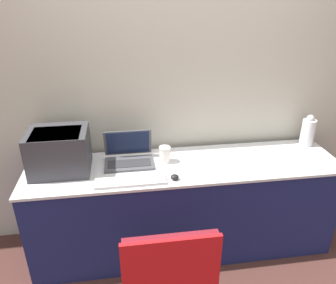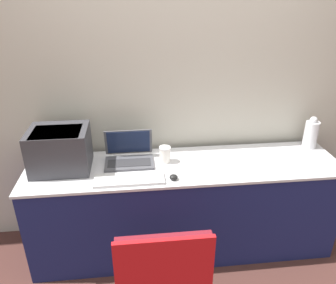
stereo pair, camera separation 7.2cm
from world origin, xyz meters
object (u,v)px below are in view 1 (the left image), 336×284
(coffee_cup, at_px, (165,154))
(metal_pitcher, at_px, (308,132))
(printer, at_px, (59,150))
(mouse, at_px, (175,177))
(chair, at_px, (168,278))
(external_keyboard, at_px, (130,180))
(laptop_left, at_px, (129,156))

(coffee_cup, xyz_separation_m, metal_pitcher, (1.20, 0.12, 0.06))
(printer, bearing_deg, mouse, -17.30)
(mouse, distance_m, chair, 0.70)
(chair, bearing_deg, printer, 125.79)
(external_keyboard, height_order, mouse, mouse)
(printer, relative_size, coffee_cup, 3.36)
(printer, xyz_separation_m, coffee_cup, (0.75, 0.02, -0.10))
(printer, distance_m, external_keyboard, 0.55)
(coffee_cup, xyz_separation_m, chair, (-0.11, -0.91, -0.26))
(printer, height_order, coffee_cup, printer)
(laptop_left, height_order, mouse, laptop_left)
(external_keyboard, relative_size, coffee_cup, 3.91)
(metal_pitcher, bearing_deg, chair, -141.88)
(laptop_left, height_order, external_keyboard, laptop_left)
(coffee_cup, height_order, chair, chair)
(laptop_left, xyz_separation_m, metal_pitcher, (1.47, 0.08, 0.07))
(external_keyboard, distance_m, mouse, 0.30)
(external_keyboard, bearing_deg, chair, -76.30)
(metal_pitcher, bearing_deg, printer, -176.02)
(external_keyboard, xyz_separation_m, mouse, (0.30, -0.02, 0.01))
(mouse, xyz_separation_m, metal_pitcher, (1.17, 0.38, 0.10))
(external_keyboard, height_order, chair, chair)
(laptop_left, bearing_deg, mouse, -44.48)
(printer, height_order, mouse, printer)
(mouse, bearing_deg, coffee_cup, 97.28)
(coffee_cup, bearing_deg, laptop_left, 172.63)
(coffee_cup, distance_m, chair, 0.95)
(external_keyboard, distance_m, coffee_cup, 0.36)
(metal_pitcher, xyz_separation_m, chair, (-1.31, -1.03, -0.32))
(external_keyboard, height_order, metal_pitcher, metal_pitcher)
(printer, xyz_separation_m, laptop_left, (0.48, 0.05, -0.11))
(coffee_cup, bearing_deg, mouse, -82.72)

